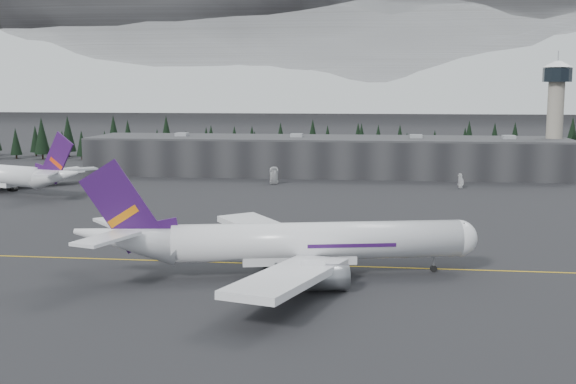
# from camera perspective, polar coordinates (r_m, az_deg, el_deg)

# --- Properties ---
(ground) EXTENTS (1400.00, 1400.00, 0.00)m
(ground) POSITION_cam_1_polar(r_m,az_deg,el_deg) (123.02, -1.14, -5.49)
(ground) COLOR black
(ground) RESTS_ON ground
(taxiline) EXTENTS (400.00, 0.40, 0.02)m
(taxiline) POSITION_cam_1_polar(r_m,az_deg,el_deg) (121.09, -1.28, -5.70)
(taxiline) COLOR gold
(taxiline) RESTS_ON ground
(terminal) EXTENTS (160.00, 30.00, 12.60)m
(terminal) POSITION_cam_1_polar(r_m,az_deg,el_deg) (244.94, 3.01, 2.88)
(terminal) COLOR black
(terminal) RESTS_ON ground
(control_tower) EXTENTS (10.00, 10.00, 37.70)m
(control_tower) POSITION_cam_1_polar(r_m,az_deg,el_deg) (253.07, 20.39, 6.43)
(control_tower) COLOR gray
(control_tower) RESTS_ON ground
(treeline) EXTENTS (360.00, 20.00, 15.00)m
(treeline) POSITION_cam_1_polar(r_m,az_deg,el_deg) (281.63, 3.54, 3.82)
(treeline) COLOR black
(treeline) RESTS_ON ground
(mountain_ridge) EXTENTS (4400.00, 900.00, 420.00)m
(mountain_ridge) POSITION_cam_1_polar(r_m,az_deg,el_deg) (1118.78, 6.19, 6.72)
(mountain_ridge) COLOR white
(mountain_ridge) RESTS_ON ground
(jet_main) EXTENTS (62.65, 57.24, 18.65)m
(jet_main) POSITION_cam_1_polar(r_m,az_deg,el_deg) (112.68, -0.46, -4.02)
(jet_main) COLOR silver
(jet_main) RESTS_ON ground
(gse_vehicle_a) EXTENTS (4.02, 5.91, 1.50)m
(gse_vehicle_a) POSITION_cam_1_polar(r_m,az_deg,el_deg) (219.61, -1.13, 0.81)
(gse_vehicle_a) COLOR silver
(gse_vehicle_a) RESTS_ON ground
(gse_vehicle_b) EXTENTS (4.65, 2.48, 1.51)m
(gse_vehicle_b) POSITION_cam_1_polar(r_m,az_deg,el_deg) (216.76, 13.50, 0.48)
(gse_vehicle_b) COLOR white
(gse_vehicle_b) RESTS_ON ground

